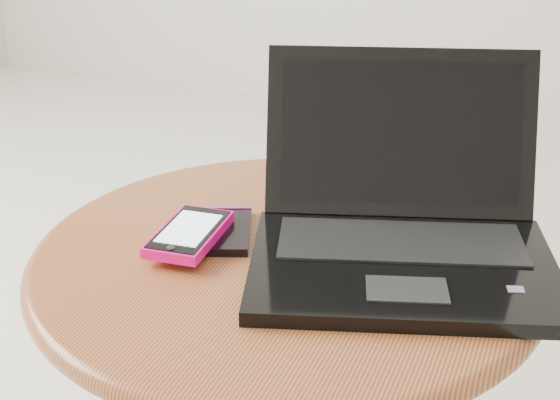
% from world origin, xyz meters
% --- Properties ---
extents(table, '(0.57, 0.57, 0.46)m').
position_xyz_m(table, '(-0.06, 0.10, 0.36)').
color(table, '#542716').
rests_on(table, ground).
extents(laptop, '(0.39, 0.37, 0.20)m').
position_xyz_m(laptop, '(0.06, 0.13, 0.49)').
color(laptop, black).
rests_on(laptop, table).
extents(phone_black, '(0.09, 0.13, 0.01)m').
position_xyz_m(phone_black, '(-0.14, 0.11, 0.46)').
color(phone_black, black).
rests_on(phone_black, table).
extents(phone_pink, '(0.07, 0.12, 0.01)m').
position_xyz_m(phone_pink, '(-0.16, 0.07, 0.47)').
color(phone_pink, '#FF097D').
rests_on(phone_pink, phone_black).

